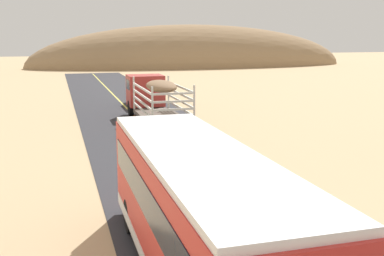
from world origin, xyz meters
name	(u,v)px	position (x,y,z in m)	size (l,w,h in m)	color
ground_plane	(240,224)	(0.00, 0.00, 0.00)	(240.00, 240.00, 0.00)	tan
road_surface	(240,223)	(0.00, 0.00, 0.01)	(8.00, 120.00, 0.02)	#2D2D33
road_centre_line	(240,223)	(0.00, 0.00, 0.02)	(0.16, 117.60, 0.00)	#D8CC4C
livestock_truck	(151,94)	(0.88, 18.59, 1.79)	(2.53, 9.70, 3.02)	#B2332D
bus	(198,212)	(-2.28, -2.95, 1.75)	(2.54, 10.00, 3.21)	red
car_far	(143,92)	(1.55, 25.48, 1.09)	(1.90, 4.62, 1.93)	#8C7259
distant_hill	(193,66)	(19.24, 71.80, 0.00)	(59.61, 18.69, 15.03)	#957553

